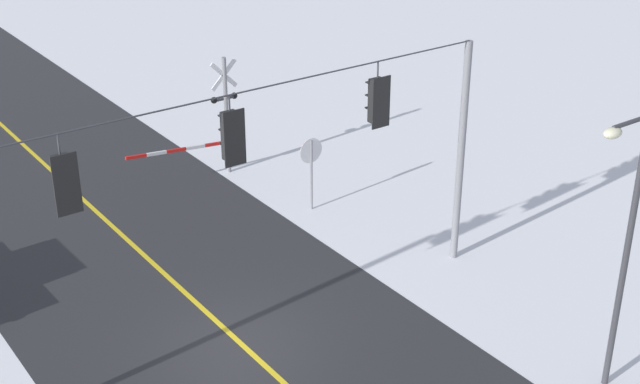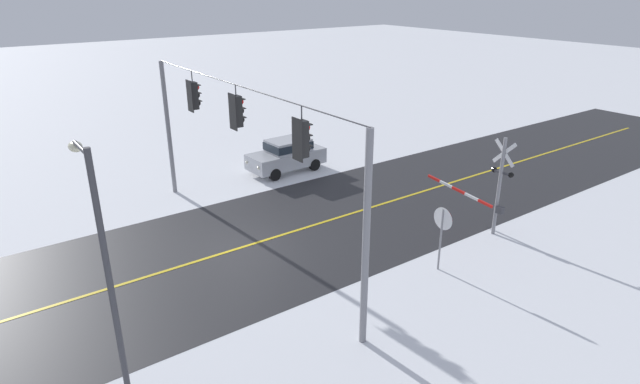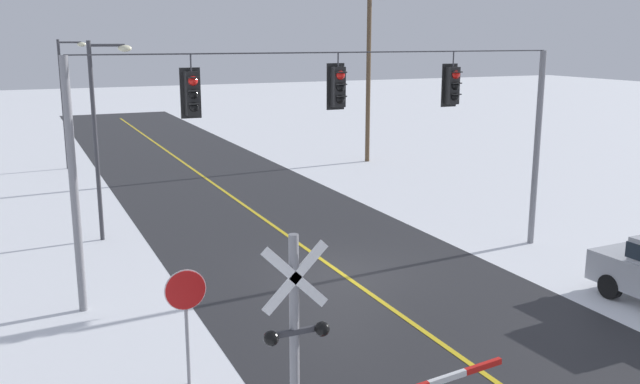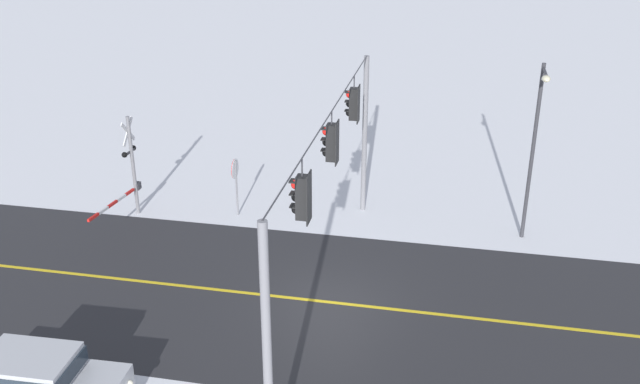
{
  "view_description": "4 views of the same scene",
  "coord_description": "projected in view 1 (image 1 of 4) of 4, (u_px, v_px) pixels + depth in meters",
  "views": [
    {
      "loc": [
        8.75,
        15.46,
        12.44
      ],
      "look_at": [
        -3.09,
        -0.97,
        2.72
      ],
      "focal_mm": 50.18,
      "sensor_mm": 36.0,
      "label": 1
    },
    {
      "loc": [
        -16.22,
        8.14,
        9.45
      ],
      "look_at": [
        -2.82,
        -1.54,
        2.82
      ],
      "focal_mm": 29.54,
      "sensor_mm": 36.0,
      "label": 2
    },
    {
      "loc": [
        -8.18,
        -16.96,
        6.6
      ],
      "look_at": [
        -1.38,
        -1.77,
        2.85
      ],
      "focal_mm": 38.63,
      "sensor_mm": 36.0,
      "label": 3
    },
    {
      "loc": [
        18.36,
        3.42,
        11.99
      ],
      "look_at": [
        -1.69,
        -0.67,
        2.98
      ],
      "focal_mm": 39.46,
      "sensor_mm": 36.0,
      "label": 4
    }
  ],
  "objects": [
    {
      "name": "ground_plane",
      "position": [
        239.0,
        342.0,
        21.3
      ],
      "size": [
        160.0,
        160.0,
        0.0
      ],
      "primitive_type": "plane",
      "color": "white"
    },
    {
      "name": "streetlamp_near",
      "position": [
        624.0,
        230.0,
        18.08
      ],
      "size": [
        1.39,
        0.28,
        6.5
      ],
      "color": "#38383D",
      "rests_on": "ground"
    },
    {
      "name": "signal_span",
      "position": [
        234.0,
        181.0,
        19.52
      ],
      "size": [
        14.2,
        0.47,
        6.22
      ],
      "color": "gray",
      "rests_on": "ground"
    },
    {
      "name": "railroad_crossing",
      "position": [
        218.0,
        118.0,
        29.19
      ],
      "size": [
        4.14,
        0.31,
        4.0
      ],
      "color": "gray",
      "rests_on": "ground"
    },
    {
      "name": "stop_sign",
      "position": [
        311.0,
        158.0,
        26.95
      ],
      "size": [
        0.8,
        0.09,
        2.35
      ],
      "color": "gray",
      "rests_on": "ground"
    }
  ]
}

